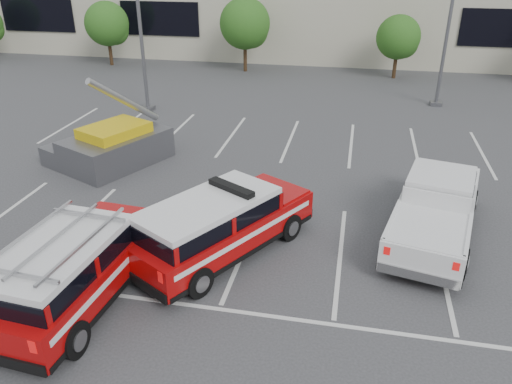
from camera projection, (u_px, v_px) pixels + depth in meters
The scene contains 11 objects.
ground at pixel (246, 246), 14.38m from camera, with size 120.00×120.00×0.00m, color #363639.
stall_markings at pixel (273, 181), 18.33m from camera, with size 23.00×15.00×0.01m, color silver.
tree_left at pixel (109, 25), 35.23m from camera, with size 3.07×3.07×4.42m.
tree_mid_left at pixel (246, 25), 33.29m from camera, with size 3.37×3.37×4.85m.
tree_mid_right at pixel (400, 39), 31.72m from camera, with size 2.77×2.77×3.99m.
light_pole_left at pixel (138, 6), 24.08m from camera, with size 0.90×0.60×10.24m.
light_pole_mid at pixel (452, 4), 24.87m from camera, with size 0.90×0.60×10.24m.
fire_chief_suv at pixel (220, 229), 13.69m from camera, with size 4.57×5.85×1.96m.
white_pickup at pixel (435, 214), 14.64m from camera, with size 3.31×6.20×1.81m.
ladder_suv at pixel (75, 273), 11.79m from camera, with size 2.46×5.40×2.07m.
utility_rig at pixel (113, 147), 19.57m from camera, with size 4.82×4.58×3.58m.
Camera 1 is at (2.76, -11.90, 7.76)m, focal length 35.00 mm.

